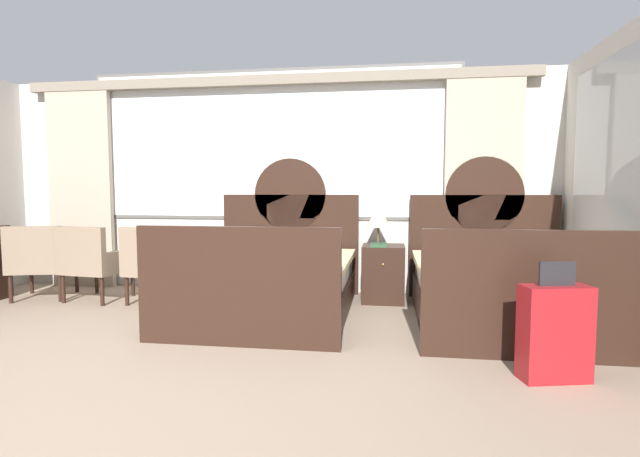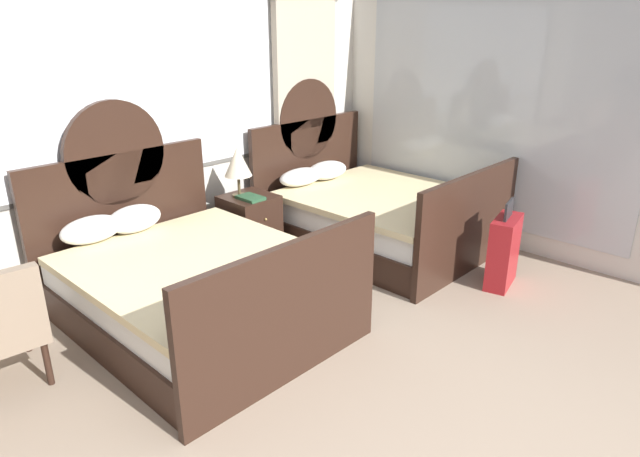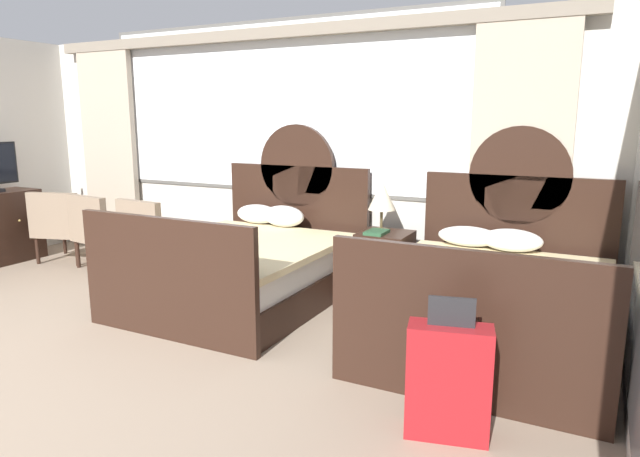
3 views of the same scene
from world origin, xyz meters
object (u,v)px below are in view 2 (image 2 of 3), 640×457
object	(u,v)px
bed_near_mirror	(374,213)
nightstand_between_beds	(250,227)
suitcase_on_floor	(503,251)
bed_near_window	(191,283)
table_lamp_on_nightstand	(238,162)
book_on_nightstand	(251,198)

from	to	relation	value
bed_near_mirror	nightstand_between_beds	size ratio (longest dim) A/B	3.33
nightstand_between_beds	suitcase_on_floor	xyz separation A→B (m)	(1.16, -2.14, 0.00)
bed_near_window	suitcase_on_floor	world-z (taller)	bed_near_window
table_lamp_on_nightstand	book_on_nightstand	bearing A→B (deg)	-85.29
bed_near_window	suitcase_on_floor	size ratio (longest dim) A/B	2.68
suitcase_on_floor	bed_near_window	bearing A→B (deg)	147.87
book_on_nightstand	suitcase_on_floor	world-z (taller)	suitcase_on_floor
bed_near_window	nightstand_between_beds	bearing A→B (deg)	30.49
bed_near_window	table_lamp_on_nightstand	bearing A→B (deg)	34.10
table_lamp_on_nightstand	nightstand_between_beds	bearing A→B (deg)	-41.67
nightstand_between_beds	table_lamp_on_nightstand	xyz separation A→B (m)	(-0.07, 0.06, 0.67)
nightstand_between_beds	book_on_nightstand	xyz separation A→B (m)	(-0.05, -0.10, 0.34)
table_lamp_on_nightstand	suitcase_on_floor	size ratio (longest dim) A/B	0.62
suitcase_on_floor	nightstand_between_beds	bearing A→B (deg)	118.55
bed_near_mirror	book_on_nightstand	world-z (taller)	bed_near_mirror
bed_near_window	table_lamp_on_nightstand	size ratio (longest dim) A/B	4.34
nightstand_between_beds	table_lamp_on_nightstand	bearing A→B (deg)	138.33
table_lamp_on_nightstand	bed_near_mirror	bearing A→B (deg)	-31.40
suitcase_on_floor	bed_near_mirror	bearing A→B (deg)	90.70
table_lamp_on_nightstand	book_on_nightstand	world-z (taller)	table_lamp_on_nightstand
table_lamp_on_nightstand	suitcase_on_floor	world-z (taller)	table_lamp_on_nightstand
bed_near_window	book_on_nightstand	xyz separation A→B (m)	(1.11, 0.59, 0.32)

